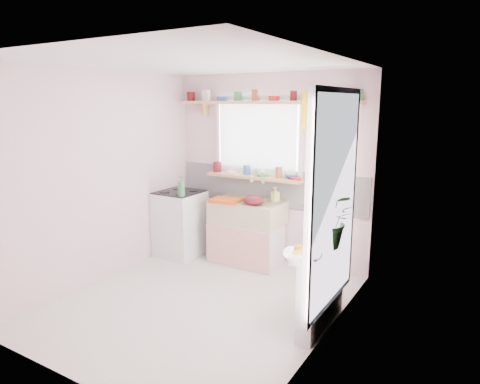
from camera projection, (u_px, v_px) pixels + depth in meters
The scene contains 19 objects.
room at pixel (291, 171), 4.75m from camera, with size 3.20×3.20×3.20m.
sink_unit at pixel (247, 231), 5.72m from camera, with size 0.95×0.65×1.11m.
cooker at pixel (180, 223), 5.99m from camera, with size 0.58×0.58×0.93m.
radiator_ledge at pixel (321, 287), 4.08m from camera, with size 0.22×0.95×0.78m.
windowsill at pixel (255, 177), 5.73m from camera, with size 1.40×0.22×0.04m, color tan.
pine_shelf at pixel (265, 102), 5.44m from camera, with size 2.52×0.24×0.04m, color tan.
shelf_crockery at pixel (263, 96), 5.44m from camera, with size 2.47×0.11×0.12m.
sill_crockery at pixel (251, 171), 5.74m from camera, with size 1.35×0.11×0.12m.
dish_tray at pixel (226, 200), 5.57m from camera, with size 0.39×0.29×0.04m, color #D25512.
colander at pixel (254, 200), 5.40m from camera, with size 0.28×0.28×0.13m, color #570F18.
jade_plant at pixel (330, 219), 3.99m from camera, with size 0.49×0.43×0.55m, color #366227.
fruit_bowl at pixel (302, 257), 3.68m from camera, with size 0.34×0.34×0.08m, color white.
herb_pot at pixel (328, 238), 4.00m from camera, with size 0.10×0.07×0.20m, color #30692A.
soap_bottle_sink at pixel (275, 194), 5.59m from camera, with size 0.08×0.09×0.19m, color #CBE164.
sill_cup at pixel (261, 172), 5.74m from camera, with size 0.12×0.12×0.09m, color silver.
sill_bowl at pixel (292, 176), 5.51m from camera, with size 0.17×0.17×0.05m, color #3450A9.
shelf_vase at pixel (332, 94), 5.04m from camera, with size 0.14×0.14×0.15m, color brown.
cooker_bottle at pixel (181, 186), 5.57m from camera, with size 0.10×0.10×0.26m, color #387146.
fruit at pixel (304, 250), 3.67m from camera, with size 0.20×0.14×0.10m.
Camera 1 is at (2.59, -3.46, 2.12)m, focal length 32.00 mm.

